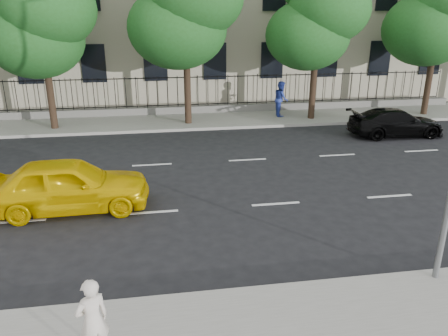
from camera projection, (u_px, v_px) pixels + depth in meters
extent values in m
plane|color=black|center=(300.00, 242.00, 11.98)|extent=(120.00, 120.00, 0.00)
cube|color=gray|center=(222.00, 119.00, 24.94)|extent=(60.00, 4.00, 0.15)
cube|color=slate|center=(218.00, 108.00, 26.43)|extent=(30.00, 0.50, 0.40)
cube|color=black|center=(218.00, 103.00, 26.32)|extent=(28.80, 0.05, 0.05)
cube|color=black|center=(218.00, 77.00, 25.77)|extent=(28.80, 0.05, 0.05)
cylinder|color=#382619|center=(51.00, 100.00, 22.34)|extent=(0.36, 0.36, 2.97)
ellipsoid|color=#1E531B|center=(36.00, 39.00, 21.54)|extent=(4.75, 4.75, 3.90)
ellipsoid|color=#1E531B|center=(49.00, 9.00, 20.73)|extent=(4.50, 4.50, 3.70)
cylinder|color=#382619|center=(188.00, 92.00, 23.31)|extent=(0.36, 0.36, 3.32)
ellipsoid|color=#1E531B|center=(178.00, 28.00, 22.40)|extent=(5.13, 5.13, 4.21)
cylinder|color=#382619|center=(313.00, 91.00, 24.38)|extent=(0.36, 0.36, 3.08)
ellipsoid|color=#1E531B|center=(308.00, 35.00, 23.58)|extent=(4.56, 4.56, 3.74)
ellipsoid|color=#1E531B|center=(329.00, 9.00, 22.80)|extent=(4.32, 4.32, 3.55)
cylinder|color=#382619|center=(428.00, 87.00, 25.39)|extent=(0.36, 0.36, 3.22)
ellipsoid|color=#1E531B|center=(427.00, 29.00, 24.52)|extent=(4.94, 4.94, 4.06)
imported|color=#E7BB00|center=(68.00, 185.00, 13.64)|extent=(4.99, 2.10, 1.68)
imported|color=black|center=(396.00, 122.00, 21.78)|extent=(4.75, 2.02, 1.37)
imported|color=beige|center=(93.00, 321.00, 7.51)|extent=(0.71, 0.64, 1.63)
imported|color=#273999|center=(281.00, 99.00, 25.13)|extent=(0.85, 1.04, 2.00)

